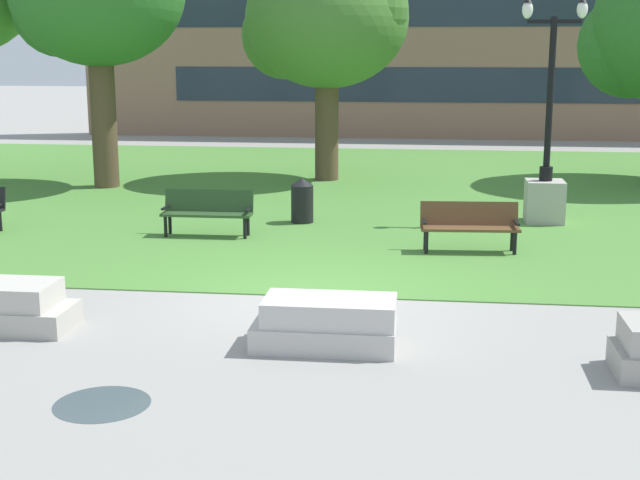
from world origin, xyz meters
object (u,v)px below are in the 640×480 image
Objects in this scene: concrete_block_center at (1,306)px; concrete_block_left at (327,324)px; lamp_post_right at (546,178)px; park_bench_near_right at (208,210)px; trash_bin at (302,200)px; park_bench_far_left at (470,223)px.

concrete_block_left is at bearing -3.06° from concrete_block_center.
concrete_block_left is 0.38× the size of lamp_post_right.
park_bench_near_right is 7.22m from lamp_post_right.
trash_bin is (3.00, 7.74, 0.20)m from concrete_block_center.
concrete_block_center is 1.96× the size of trash_bin.
lamp_post_right reaches higher than park_bench_far_left.
concrete_block_center is 1.05× the size of concrete_block_left.
park_bench_far_left is 3.50m from lamp_post_right.
lamp_post_right is 5.23m from trash_bin.
park_bench_near_right is at bearing 78.03° from concrete_block_center.
lamp_post_right is at bearing 17.97° from park_bench_near_right.
concrete_block_center is 8.41m from park_bench_far_left.
concrete_block_center is 1.03× the size of park_bench_far_left.
concrete_block_left is 8.11m from trash_bin.
concrete_block_center is 6.33m from park_bench_near_right.
concrete_block_left is 7.15m from park_bench_near_right.
trash_bin is (-3.45, 2.34, -0.04)m from park_bench_far_left.
lamp_post_right is 4.91× the size of trash_bin.
park_bench_near_right is 0.99× the size of park_bench_far_left.
trash_bin is at bearing 145.85° from park_bench_far_left.
trash_bin is at bearing 68.82° from concrete_block_center.
concrete_block_center is at bearing -111.18° from trash_bin.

